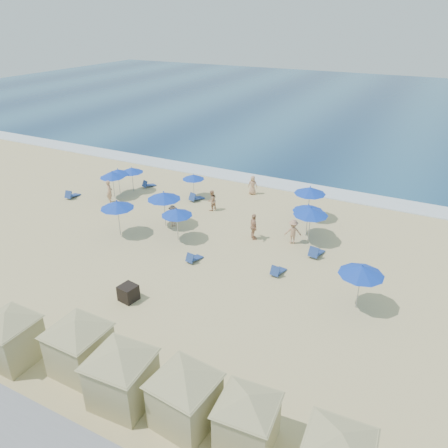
{
  "coord_description": "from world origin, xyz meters",
  "views": [
    {
      "loc": [
        11.77,
        -18.82,
        13.87
      ],
      "look_at": [
        0.47,
        3.0,
        1.78
      ],
      "focal_mm": 35.0,
      "sensor_mm": 36.0,
      "label": 1
    }
  ],
  "objects": [
    {
      "name": "beach_chair_0",
      "position": [
        -14.52,
        4.79,
        0.25
      ],
      "size": [
        0.7,
        1.38,
        0.73
      ],
      "color": "navy",
      "rests_on": "ground"
    },
    {
      "name": "umbrella_0",
      "position": [
        -11.54,
        7.28,
        1.95
      ],
      "size": [
        1.98,
        1.98,
        2.25
      ],
      "color": "#A5A8AD",
      "rests_on": "ground"
    },
    {
      "name": "trash_bin",
      "position": [
        -1.49,
        -4.22,
        0.43
      ],
      "size": [
        0.98,
        0.98,
        0.86
      ],
      "primitive_type": "cube",
      "rotation": [
        0.0,
        0.0,
        -0.15
      ],
      "color": "black",
      "rests_on": "ground"
    },
    {
      "name": "cabana_1",
      "position": [
        -0.05,
        -9.11,
        1.64
      ],
      "size": [
        4.57,
        4.57,
        2.87
      ],
      "color": "tan",
      "rests_on": "ground"
    },
    {
      "name": "beach_chair_5",
      "position": [
        5.98,
        4.83,
        0.26
      ],
      "size": [
        0.79,
        1.45,
        0.76
      ],
      "color": "navy",
      "rests_on": "ground"
    },
    {
      "name": "beach_chair_1",
      "position": [
        -10.42,
        9.65,
        0.23
      ],
      "size": [
        0.9,
        1.31,
        0.66
      ],
      "color": "navy",
      "rests_on": "ground"
    },
    {
      "name": "umbrella_1",
      "position": [
        -11.44,
        6.47,
        1.98
      ],
      "size": [
        2.01,
        2.01,
        2.28
      ],
      "color": "#A5A8AD",
      "rests_on": "ground"
    },
    {
      "name": "beach_chair_3",
      "position": [
        -0.49,
        0.75,
        0.23
      ],
      "size": [
        0.7,
        1.25,
        0.65
      ],
      "color": "navy",
      "rests_on": "ground"
    },
    {
      "name": "umbrella_6",
      "position": [
        -2.83,
        2.68,
        2.04
      ],
      "size": [
        2.06,
        2.06,
        2.35
      ],
      "color": "#A5A8AD",
      "rests_on": "ground"
    },
    {
      "name": "umbrella_4",
      "position": [
        -5.69,
        9.52,
        1.78
      ],
      "size": [
        1.8,
        1.8,
        2.05
      ],
      "color": "#A5A8AD",
      "rests_on": "ground"
    },
    {
      "name": "beach_chair_4",
      "position": [
        4.62,
        1.75,
        0.23
      ],
      "size": [
        0.68,
        1.27,
        0.67
      ],
      "color": "navy",
      "rests_on": "ground"
    },
    {
      "name": "beachgoer_3",
      "position": [
        4.13,
        5.76,
        0.84
      ],
      "size": [
        1.24,
        0.97,
        1.68
      ],
      "primitive_type": "imported",
      "rotation": [
        0.0,
        0.0,
        3.51
      ],
      "color": "tan",
      "rests_on": "ground"
    },
    {
      "name": "beachgoer_2",
      "position": [
        1.6,
        5.1,
        0.91
      ],
      "size": [
        1.03,
        1.1,
        1.83
      ],
      "primitive_type": "imported",
      "rotation": [
        0.0,
        0.0,
        2.28
      ],
      "color": "tan",
      "rests_on": "ground"
    },
    {
      "name": "cabana_2",
      "position": [
        2.59,
        -9.61,
        1.66
      ],
      "size": [
        4.62,
        4.62,
        2.9
      ],
      "color": "tan",
      "rests_on": "ground"
    },
    {
      "name": "umbrella_8",
      "position": [
        5.01,
        6.36,
        2.23
      ],
      "size": [
        2.26,
        2.26,
        2.58
      ],
      "color": "#A5A8AD",
      "rests_on": "ground"
    },
    {
      "name": "ocean",
      "position": [
        0.0,
        55.0,
        0.03
      ],
      "size": [
        160.0,
        80.0,
        0.06
      ],
      "primitive_type": "cube",
      "color": "navy",
      "rests_on": "ground"
    },
    {
      "name": "umbrella_10",
      "position": [
        9.38,
        0.64,
        2.26
      ],
      "size": [
        2.29,
        2.29,
        2.61
      ],
      "color": "#A5A8AD",
      "rests_on": "ground"
    },
    {
      "name": "ground",
      "position": [
        0.0,
        0.0,
        0.0
      ],
      "size": [
        160.0,
        160.0,
        0.0
      ],
      "primitive_type": "plane",
      "color": "#D2BF85",
      "rests_on": "ground"
    },
    {
      "name": "surf_line",
      "position": [
        0.0,
        15.5,
        0.04
      ],
      "size": [
        160.0,
        2.5,
        0.08
      ],
      "primitive_type": "cube",
      "color": "white",
      "rests_on": "ground"
    },
    {
      "name": "cabana_4",
      "position": [
        7.65,
        -9.12,
        1.48
      ],
      "size": [
        4.12,
        4.12,
        2.59
      ],
      "color": "tan",
      "rests_on": "ground"
    },
    {
      "name": "beach_chair_2",
      "position": [
        -5.23,
        8.99,
        0.25
      ],
      "size": [
        0.93,
        1.44,
        0.73
      ],
      "color": "navy",
      "rests_on": "ground"
    },
    {
      "name": "cabana_0",
      "position": [
        -3.15,
        -9.99,
        1.57
      ],
      "size": [
        4.38,
        4.38,
        2.75
      ],
      "color": "tan",
      "rests_on": "ground"
    },
    {
      "name": "beachgoer_1",
      "position": [
        -3.15,
        7.93,
        0.81
      ],
      "size": [
        0.79,
        0.91,
        1.62
      ],
      "primitive_type": "imported",
      "rotation": [
        0.0,
        0.0,
        4.47
      ],
      "color": "tan",
      "rests_on": "ground"
    },
    {
      "name": "beachgoer_4",
      "position": [
        -1.7,
        12.36,
        0.79
      ],
      "size": [
        0.88,
        0.69,
        1.59
      ],
      "primitive_type": "imported",
      "rotation": [
        0.0,
        0.0,
        3.41
      ],
      "color": "tan",
      "rests_on": "ground"
    },
    {
      "name": "beachgoer_5",
      "position": [
        -4.27,
        4.31,
        0.78
      ],
      "size": [
        1.15,
        1.07,
        1.56
      ],
      "primitive_type": "imported",
      "rotation": [
        0.0,
        0.0,
        3.8
      ],
      "color": "tan",
      "rests_on": "ground"
    },
    {
      "name": "umbrella_9",
      "position": [
        4.61,
        7.17,
        2.07
      ],
      "size": [
        2.09,
        2.09,
        2.38
      ],
      "color": "#A5A8AD",
      "rests_on": "ground"
    },
    {
      "name": "umbrella_2",
      "position": [
        -10.94,
        8.3,
        1.89
      ],
      "size": [
        1.92,
        1.92,
        2.19
      ],
      "color": "#A5A8AD",
      "rests_on": "ground"
    },
    {
      "name": "umbrella_3",
      "position": [
        -6.76,
        1.49,
        2.23
      ],
      "size": [
        2.26,
        2.26,
        2.57
      ],
      "color": "#A5A8AD",
      "rests_on": "ground"
    },
    {
      "name": "umbrella_5",
      "position": [
        -4.76,
        4.05,
        2.31
      ],
      "size": [
        2.34,
        2.34,
        2.67
      ],
      "color": "#A5A8AD",
      "rests_on": "ground"
    },
    {
      "name": "cabana_3",
      "position": [
        5.25,
        -9.32,
        1.61
      ],
      "size": [
        4.45,
        4.45,
        2.8
      ],
      "color": "tan",
      "rests_on": "ground"
    },
    {
      "name": "beachgoer_0",
      "position": [
        -11.06,
        5.52,
        0.93
      ],
      "size": [
        0.8,
        0.79,
        1.86
      ],
      "primitive_type": "imported",
      "rotation": [
        0.0,
        0.0,
        2.38
      ],
      "color": "tan",
      "rests_on": "ground"
    },
    {
      "name": "umbrella_7",
      "position": [
        3.88,
        9.82,
        2.25
      ],
      "size": [
        2.28,
        2.28,
        2.59
      ],
      "color": "#A5A8AD",
      "rests_on": "ground"
    }
  ]
}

